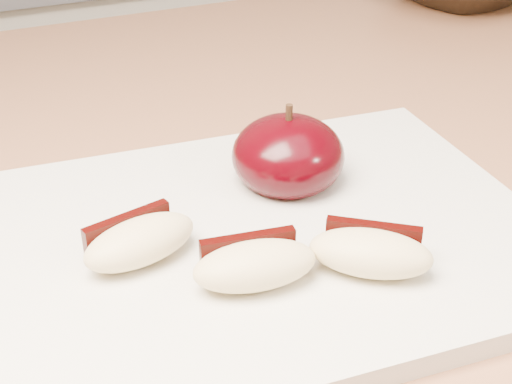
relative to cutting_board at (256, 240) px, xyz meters
name	(u,v)px	position (x,y,z in m)	size (l,w,h in m)	color
back_cabinet	(94,188)	(0.06, 0.84, -0.44)	(2.40, 0.62, 0.94)	silver
cutting_board	(256,240)	(0.00, 0.00, 0.00)	(0.32, 0.24, 0.01)	beige
apple_half	(288,155)	(0.04, 0.04, 0.02)	(0.08, 0.08, 0.06)	black
apple_wedge_a	(139,240)	(-0.07, 0.00, 0.02)	(0.07, 0.04, 0.02)	beige
apple_wedge_b	(254,264)	(-0.02, -0.04, 0.02)	(0.07, 0.04, 0.02)	beige
apple_wedge_c	(371,252)	(0.04, -0.06, 0.02)	(0.07, 0.06, 0.02)	beige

